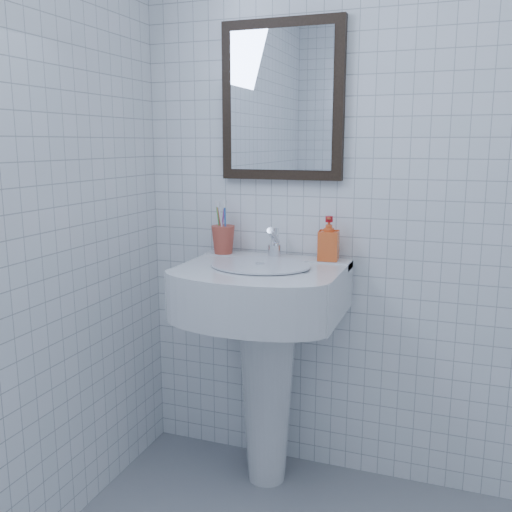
% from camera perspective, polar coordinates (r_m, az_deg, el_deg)
% --- Properties ---
extents(wall_back, '(2.20, 0.02, 2.50)m').
position_cam_1_polar(wall_back, '(2.26, 15.04, 7.40)').
color(wall_back, white).
rests_on(wall_back, ground).
extents(washbasin, '(0.61, 0.45, 0.94)m').
position_cam_1_polar(washbasin, '(2.28, 0.92, -8.11)').
color(washbasin, silver).
rests_on(washbasin, ground).
extents(faucet, '(0.05, 0.11, 0.13)m').
position_cam_1_polar(faucet, '(2.29, 1.86, 1.10)').
color(faucet, silver).
rests_on(faucet, washbasin).
extents(toothbrush_cup, '(0.10, 0.10, 0.12)m').
position_cam_1_polar(toothbrush_cup, '(2.38, -3.30, 1.65)').
color(toothbrush_cup, '#B44534').
rests_on(toothbrush_cup, washbasin).
extents(soap_dispenser, '(0.09, 0.09, 0.17)m').
position_cam_1_polar(soap_dispenser, '(2.25, 7.27, 1.75)').
color(soap_dispenser, red).
rests_on(soap_dispenser, washbasin).
extents(wall_mirror, '(0.50, 0.04, 0.62)m').
position_cam_1_polar(wall_mirror, '(2.34, 2.60, 15.25)').
color(wall_mirror, black).
rests_on(wall_mirror, wall_back).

